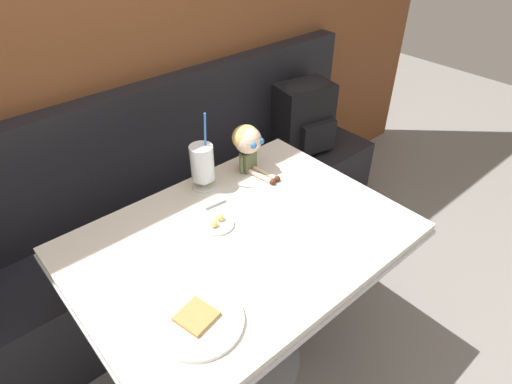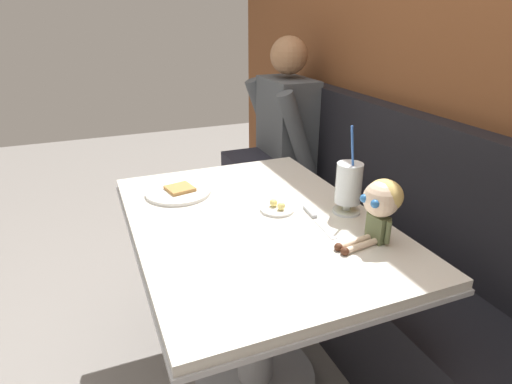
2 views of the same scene
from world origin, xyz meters
name	(u,v)px [view 2 (image 2 of 2)]	position (x,y,z in m)	size (l,w,h in m)	color
wood_panel_wall	(474,67)	(0.00, 1.05, 1.20)	(4.40, 0.08, 2.40)	brown
booth_bench	(391,280)	(0.00, 0.81, 0.33)	(2.60, 0.48, 1.00)	black
diner_table	(255,268)	(0.00, 0.18, 0.54)	(1.11, 0.81, 0.74)	silver
toast_plate	(179,192)	(-0.31, -0.01, 0.75)	(0.25, 0.25, 0.03)	white
milkshake_glass	(349,186)	(0.07, 0.50, 0.84)	(0.10, 0.10, 0.32)	silver
butter_saucer	(277,208)	(-0.03, 0.28, 0.75)	(0.12, 0.12, 0.04)	white
butter_knife	(314,216)	(0.07, 0.37, 0.74)	(0.24, 0.04, 0.01)	silver
seated_doll	(381,202)	(0.28, 0.47, 0.87)	(0.13, 0.23, 0.20)	#5B6642
diner_patron	(281,128)	(-1.03, 0.76, 0.74)	(0.55, 0.48, 0.81)	#4C5156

